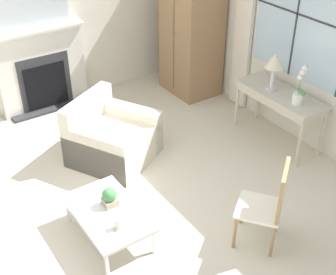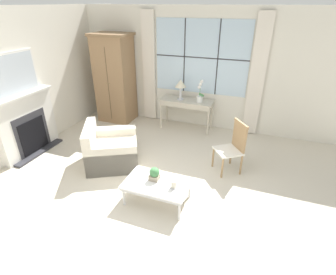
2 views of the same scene
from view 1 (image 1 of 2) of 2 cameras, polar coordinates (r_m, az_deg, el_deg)
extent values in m
plane|color=beige|center=(5.28, -6.90, -10.33)|extent=(14.00, 14.00, 0.00)
cube|color=silver|center=(6.21, 18.06, 10.64)|extent=(7.20, 0.06, 2.80)
cube|color=silver|center=(6.09, 18.33, 13.18)|extent=(2.20, 0.01, 1.67)
cube|color=#2D2D33|center=(6.32, 15.52, 14.35)|extent=(0.02, 0.02, 1.67)
cube|color=#2D2D33|center=(6.08, 18.30, 13.17)|extent=(2.20, 0.02, 0.02)
cube|color=silver|center=(6.99, 9.31, 13.92)|extent=(0.33, 0.06, 2.68)
cube|color=silver|center=(7.24, -14.97, 14.24)|extent=(0.06, 7.20, 2.80)
cube|color=#2D2D33|center=(7.55, -14.29, 3.62)|extent=(0.34, 1.20, 0.04)
cube|color=silver|center=(7.36, -15.15, 7.90)|extent=(0.18, 1.33, 1.23)
cube|color=silver|center=(7.10, -15.81, 12.46)|extent=(0.24, 1.41, 0.04)
cube|color=black|center=(7.36, -14.63, 6.12)|extent=(0.02, 0.64, 0.68)
cube|color=#2D2D33|center=(7.34, -14.71, 6.55)|extent=(0.01, 0.80, 0.84)
cube|color=silver|center=(7.07, -16.60, 15.66)|extent=(0.04, 1.17, 0.79)
cube|color=silver|center=(7.05, -16.54, 15.63)|extent=(0.01, 1.09, 0.71)
cube|color=#93704C|center=(7.48, 2.90, 13.18)|extent=(0.86, 0.67, 2.14)
cube|color=brown|center=(7.31, 0.71, 12.38)|extent=(0.01, 0.01, 1.80)
sphere|color=#997F4C|center=(7.33, 0.44, 12.80)|extent=(0.03, 0.03, 0.03)
sphere|color=#997F4C|center=(7.25, 0.90, 12.57)|extent=(0.03, 0.03, 0.03)
cube|color=beige|center=(6.37, 13.60, 5.22)|extent=(1.27, 0.50, 0.03)
cube|color=beige|center=(6.40, 13.53, 4.71)|extent=(1.22, 0.48, 0.10)
cylinder|color=beige|center=(6.77, 8.39, 4.02)|extent=(0.04, 0.04, 0.71)
cylinder|color=beige|center=(6.08, 15.75, -0.62)|extent=(0.04, 0.04, 0.71)
cylinder|color=beige|center=(7.03, 10.96, 4.90)|extent=(0.04, 0.04, 0.71)
cylinder|color=beige|center=(6.37, 18.27, 0.55)|extent=(0.04, 0.04, 0.71)
cylinder|color=silver|center=(6.42, 12.46, 5.91)|extent=(0.16, 0.16, 0.02)
cylinder|color=silver|center=(6.36, 12.63, 7.17)|extent=(0.05, 0.05, 0.29)
cone|color=beige|center=(6.26, 12.89, 9.11)|extent=(0.26, 0.26, 0.18)
cylinder|color=white|center=(6.10, 15.50, 4.59)|extent=(0.14, 0.14, 0.15)
cylinder|color=#47844C|center=(5.98, 15.88, 6.83)|extent=(0.01, 0.01, 0.39)
cube|color=#47844C|center=(6.03, 15.94, 5.38)|extent=(0.13, 0.02, 0.08)
sphere|color=white|center=(6.00, 15.81, 7.11)|extent=(0.07, 0.07, 0.07)
sphere|color=white|center=(5.95, 16.07, 7.62)|extent=(0.07, 0.07, 0.07)
sphere|color=white|center=(5.91, 16.34, 8.14)|extent=(0.07, 0.07, 0.07)
cube|color=beige|center=(6.12, -6.59, -0.72)|extent=(1.28, 1.29, 0.45)
cube|color=beige|center=(6.11, -9.91, 3.41)|extent=(0.59, 0.91, 0.36)
cube|color=beige|center=(6.34, -4.78, 1.47)|extent=(0.92, 0.63, 0.59)
cube|color=beige|center=(5.83, -8.65, -1.96)|extent=(0.92, 0.63, 0.59)
cube|color=white|center=(4.87, 11.01, -8.47)|extent=(0.62, 0.62, 0.03)
cube|color=#9E7A51|center=(4.69, 13.75, -6.55)|extent=(0.27, 0.34, 0.49)
cube|color=#9E7A51|center=(4.54, 14.19, -3.98)|extent=(0.29, 0.37, 0.05)
cylinder|color=#9E7A51|center=(4.89, 8.13, -11.39)|extent=(0.04, 0.04, 0.41)
cylinder|color=#9E7A51|center=(5.17, 9.02, -8.57)|extent=(0.04, 0.04, 0.41)
cylinder|color=#9E7A51|center=(4.87, 12.60, -12.25)|extent=(0.04, 0.04, 0.41)
cylinder|color=#9E7A51|center=(5.15, 13.21, -9.36)|extent=(0.04, 0.04, 0.41)
cube|color=silver|center=(4.90, -7.33, -8.95)|extent=(1.01, 0.63, 0.03)
cube|color=beige|center=(4.92, -7.30, -9.23)|extent=(0.99, 0.62, 0.04)
cylinder|color=silver|center=(5.26, -12.10, -8.61)|extent=(0.04, 0.04, 0.34)
cylinder|color=silver|center=(4.65, -7.47, -14.95)|extent=(0.04, 0.04, 0.34)
cylinder|color=silver|center=(5.41, -6.94, -6.65)|extent=(0.04, 0.04, 0.34)
cylinder|color=silver|center=(4.82, -1.74, -12.45)|extent=(0.04, 0.04, 0.34)
cube|color=tan|center=(4.93, -7.07, -7.76)|extent=(0.15, 0.15, 0.08)
sphere|color=#47844C|center=(4.87, -7.15, -6.92)|extent=(0.16, 0.16, 0.16)
cylinder|color=silver|center=(4.69, -6.04, -10.87)|extent=(0.11, 0.11, 0.01)
cylinder|color=beige|center=(4.64, -6.08, -10.31)|extent=(0.08, 0.08, 0.11)
cylinder|color=black|center=(4.60, -6.13, -9.74)|extent=(0.00, 0.00, 0.01)
camera|label=2|loc=(2.64, -64.88, -3.74)|focal=28.00mm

